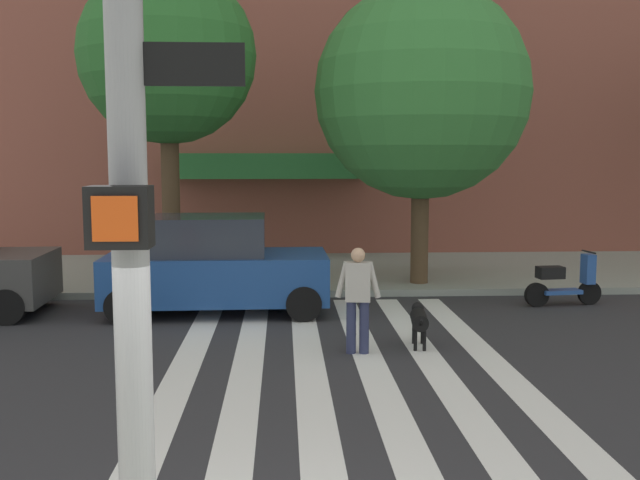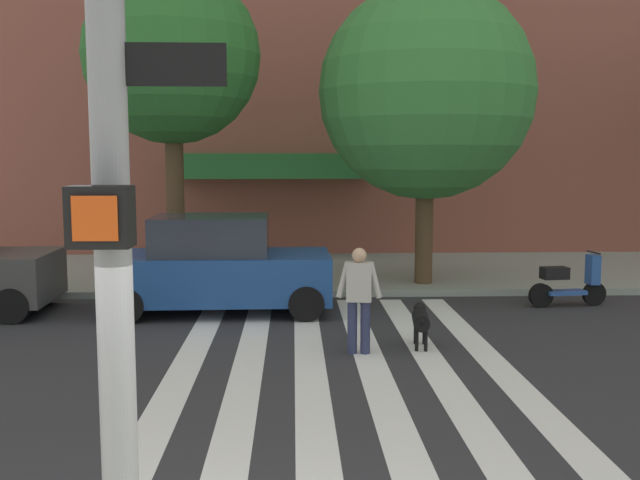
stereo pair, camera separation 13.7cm
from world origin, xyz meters
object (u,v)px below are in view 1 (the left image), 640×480
(traffic_light_pole, at_px, (123,47))
(parked_scooter, at_px, (564,282))
(street_tree_middle, at_px, (422,92))
(dog_on_leash, at_px, (419,319))
(parked_car_behind_first, at_px, (215,267))
(street_tree_nearest, at_px, (168,57))
(pedestrian_dog_walker, at_px, (358,294))

(traffic_light_pole, relative_size, parked_scooter, 3.55)
(parked_scooter, bearing_deg, street_tree_middle, 142.78)
(street_tree_middle, relative_size, dog_on_leash, 6.48)
(street_tree_middle, xyz_separation_m, dog_on_leash, (-0.94, -4.96, -3.98))
(parked_car_behind_first, distance_m, street_tree_nearest, 4.96)
(parked_car_behind_first, xyz_separation_m, dog_on_leash, (3.48, -2.72, -0.45))
(parked_car_behind_first, bearing_deg, traffic_light_pole, -86.74)
(street_tree_nearest, height_order, dog_on_leash, street_tree_nearest)
(street_tree_middle, distance_m, pedestrian_dog_walker, 6.66)
(parked_scooter, distance_m, dog_on_leash, 4.63)
(street_tree_nearest, bearing_deg, parked_car_behind_first, -62.80)
(parked_car_behind_first, bearing_deg, street_tree_middle, 26.98)
(parked_scooter, bearing_deg, dog_on_leash, -139.65)
(parked_scooter, bearing_deg, parked_car_behind_first, -177.71)
(pedestrian_dog_walker, relative_size, dog_on_leash, 1.59)
(parked_car_behind_first, relative_size, parked_scooter, 2.61)
(parked_scooter, distance_m, street_tree_nearest, 9.61)
(pedestrian_dog_walker, bearing_deg, traffic_light_pole, -104.16)
(street_tree_nearest, height_order, pedestrian_dog_walker, street_tree_nearest)
(street_tree_middle, bearing_deg, parked_scooter, -37.22)
(pedestrian_dog_walker, bearing_deg, parked_car_behind_first, 128.71)
(pedestrian_dog_walker, bearing_deg, street_tree_nearest, 124.21)
(parked_scooter, xyz_separation_m, dog_on_leash, (-3.53, -3.00, -0.04))
(traffic_light_pole, xyz_separation_m, street_tree_middle, (3.82, 12.69, 0.90))
(street_tree_nearest, distance_m, street_tree_middle, 5.62)
(traffic_light_pole, bearing_deg, parked_car_behind_first, 93.26)
(parked_car_behind_first, xyz_separation_m, street_tree_middle, (4.41, 2.25, 3.53))
(parked_scooter, relative_size, dog_on_leash, 1.59)
(parked_scooter, height_order, dog_on_leash, parked_scooter)
(street_tree_nearest, bearing_deg, street_tree_middle, 0.02)
(parked_scooter, height_order, street_tree_nearest, street_tree_nearest)
(parked_car_behind_first, height_order, parked_scooter, parked_car_behind_first)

